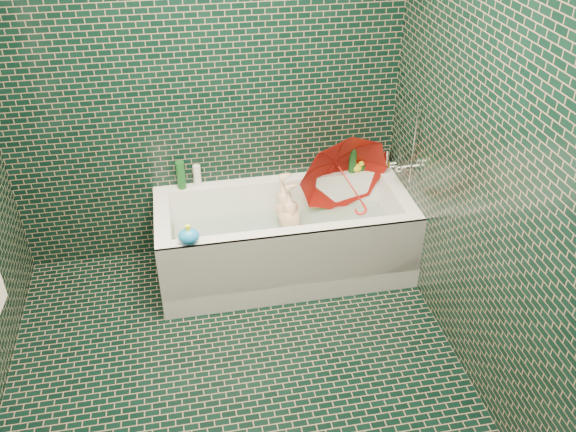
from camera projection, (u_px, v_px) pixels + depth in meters
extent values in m
plane|color=black|center=(240.00, 390.00, 3.42)|extent=(2.80, 2.80, 0.00)
plane|color=black|center=(203.00, 86.00, 3.87)|extent=(2.80, 0.00, 2.80)
plane|color=black|center=(497.00, 175.00, 2.93)|extent=(0.00, 2.80, 2.80)
cube|color=white|center=(285.00, 260.00, 4.29)|extent=(1.70, 0.75, 0.15)
cube|color=white|center=(276.00, 202.00, 4.40)|extent=(1.70, 0.10, 0.40)
cube|color=white|center=(294.00, 256.00, 3.87)|extent=(1.70, 0.10, 0.40)
cube|color=white|center=(396.00, 215.00, 4.26)|extent=(0.10, 0.55, 0.40)
cube|color=white|center=(165.00, 241.00, 4.01)|extent=(0.10, 0.55, 0.40)
cube|color=white|center=(295.00, 269.00, 3.88)|extent=(1.70, 0.02, 0.55)
cube|color=green|center=(284.00, 250.00, 4.24)|extent=(1.35, 0.47, 0.01)
cube|color=silver|center=(284.00, 234.00, 4.16)|extent=(1.48, 0.53, 0.00)
cylinder|color=silver|center=(406.00, 167.00, 4.06)|extent=(0.14, 0.05, 0.05)
cylinder|color=silver|center=(392.00, 164.00, 4.09)|extent=(0.05, 0.04, 0.04)
cylinder|color=silver|center=(414.00, 145.00, 3.85)|extent=(0.01, 0.01, 0.55)
imported|color=beige|center=(292.00, 229.00, 4.19)|extent=(0.82, 0.33, 0.26)
imported|color=red|center=(350.00, 185.00, 4.15)|extent=(0.87, 0.80, 0.86)
imported|color=white|center=(382.00, 167.00, 4.43)|extent=(0.13, 0.13, 0.28)
imported|color=#581E73|center=(380.00, 167.00, 4.42)|extent=(0.11, 0.11, 0.20)
imported|color=#154C1C|center=(364.00, 171.00, 4.38)|extent=(0.16, 0.16, 0.18)
cylinder|color=#154C1C|center=(353.00, 158.00, 4.31)|extent=(0.06, 0.06, 0.21)
cylinder|color=silver|center=(386.00, 159.00, 4.36)|extent=(0.06, 0.06, 0.16)
cylinder|color=#154C1C|center=(181.00, 175.00, 4.13)|extent=(0.07, 0.07, 0.20)
cylinder|color=white|center=(197.00, 175.00, 4.17)|extent=(0.06, 0.06, 0.15)
ellipsoid|color=#FFFB1A|center=(357.00, 168.00, 4.35)|extent=(0.09, 0.08, 0.06)
sphere|color=#FFFB1A|center=(361.00, 164.00, 4.33)|extent=(0.04, 0.04, 0.04)
cone|color=orange|center=(364.00, 164.00, 4.33)|extent=(0.02, 0.02, 0.02)
ellipsoid|color=#198AE4|center=(189.00, 236.00, 3.62)|extent=(0.16, 0.15, 0.10)
cylinder|color=#FFFB1A|center=(188.00, 228.00, 3.59)|extent=(0.03, 0.03, 0.04)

